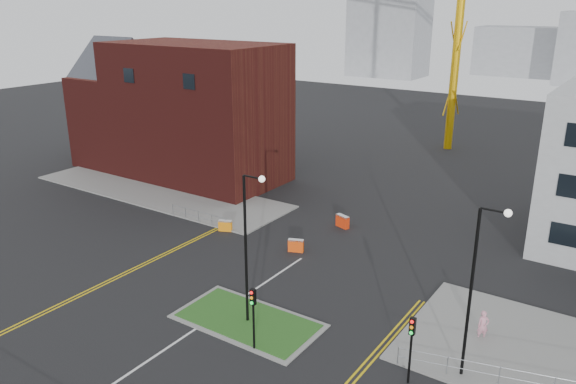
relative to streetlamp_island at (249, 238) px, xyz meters
The scene contains 19 objects.
ground 9.91m from the streetlamp_island, 105.50° to the right, with size 200.00×200.00×0.00m, color black.
pavement_left 26.80m from the streetlamp_island, 147.78° to the left, with size 28.00×8.00×0.12m, color slate.
island_kerb 5.38m from the streetlamp_island, behind, with size 8.60×4.60×0.08m, color slate.
grass_island 5.36m from the streetlamp_island, behind, with size 8.00×4.00×0.12m, color #21521B.
brick_building 32.20m from the streetlamp_island, 141.56° to the left, with size 24.20×10.07×14.24m.
streetlamp_island is the anchor object (origin of this frame).
streetlamp_right_near 12.17m from the streetlamp_island, ahead, with size 1.46×0.36×9.18m.
traffic_light_island 3.92m from the streetlamp_island, 48.59° to the right, with size 0.28×0.33×3.65m.
traffic_light_right 10.19m from the streetlamp_island, ahead, with size 0.28×0.33×3.65m.
railing_left 17.22m from the streetlamp_island, 142.89° to the left, with size 6.05×0.05×1.10m.
centre_line 8.38m from the streetlamp_island, 110.29° to the right, with size 0.15×30.00×0.01m, color silver.
yellow_left_a 12.61m from the streetlamp_island, 169.89° to the left, with size 0.12×24.00×0.01m, color gold.
yellow_left_b 12.35m from the streetlamp_island, 169.62° to the left, with size 0.12×24.00×0.01m, color gold.
skyline_a 119.82m from the streetlamp_island, 110.65° to the left, with size 18.00×12.00×22.00m, color gray.
skyline_d 132.40m from the streetlamp_island, 94.43° to the left, with size 30.00×12.00×12.00m, color gray.
pedestrian 13.86m from the streetlamp_island, 26.45° to the left, with size 0.64×0.42×1.74m, color pink.
barrier_left 15.07m from the streetlamp_island, 135.83° to the left, with size 1.15×0.78×0.92m.
barrier_mid 16.92m from the streetlamp_island, 99.34° to the left, with size 1.31×0.79×1.04m.
barrier_right 11.41m from the streetlamp_island, 108.20° to the left, with size 1.22×0.79×0.97m.
Camera 1 is at (20.01, -14.57, 17.80)m, focal length 35.00 mm.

